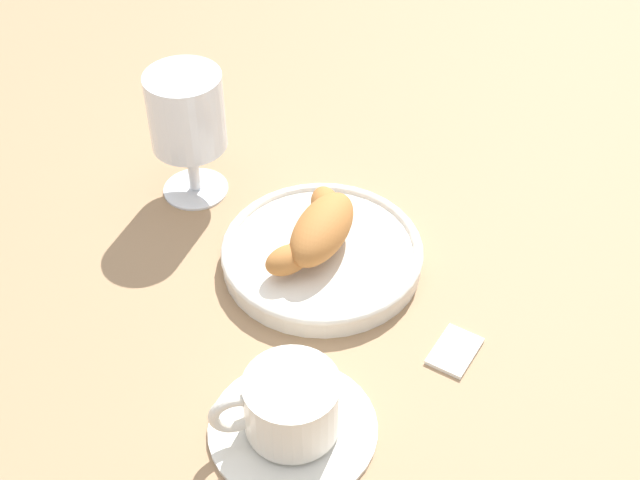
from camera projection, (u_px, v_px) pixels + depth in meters
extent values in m
plane|color=#997551|center=(330.00, 249.00, 0.85)|extent=(2.20, 2.20, 0.00)
cylinder|color=silver|center=(320.00, 256.00, 0.83)|extent=(0.19, 0.19, 0.02)
torus|color=silver|center=(320.00, 249.00, 0.82)|extent=(0.19, 0.19, 0.01)
ellipsoid|color=#AD6B33|center=(320.00, 228.00, 0.80)|extent=(0.10, 0.05, 0.04)
ellipsoid|color=#AD6B33|center=(325.00, 204.00, 0.84)|extent=(0.05, 0.05, 0.03)
ellipsoid|color=#AD6B33|center=(288.00, 260.00, 0.79)|extent=(0.05, 0.05, 0.03)
cylinder|color=silver|center=(293.00, 427.00, 0.69)|extent=(0.14, 0.14, 0.01)
cylinder|color=silver|center=(292.00, 404.00, 0.67)|extent=(0.08, 0.08, 0.05)
cylinder|color=#937A60|center=(291.00, 386.00, 0.66)|extent=(0.07, 0.07, 0.01)
torus|color=silver|center=(234.00, 414.00, 0.66)|extent=(0.03, 0.04, 0.04)
cylinder|color=white|center=(196.00, 188.00, 0.91)|extent=(0.07, 0.07, 0.01)
cylinder|color=white|center=(193.00, 166.00, 0.89)|extent=(0.01, 0.01, 0.05)
cylinder|color=white|center=(186.00, 111.00, 0.85)|extent=(0.08, 0.08, 0.08)
cylinder|color=yellow|center=(187.00, 117.00, 0.85)|extent=(0.07, 0.07, 0.06)
cube|color=white|center=(455.00, 349.00, 0.75)|extent=(0.06, 0.04, 0.01)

